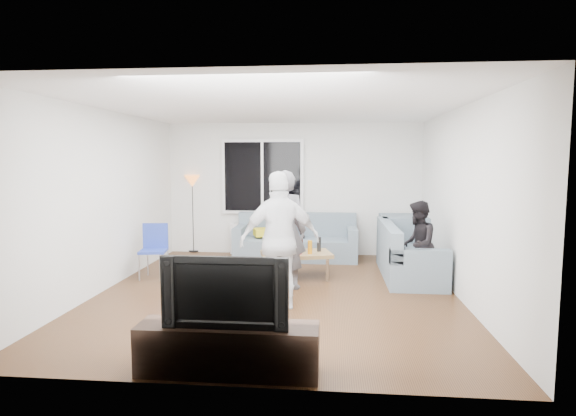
# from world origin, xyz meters

# --- Properties ---
(floor) EXTENTS (5.00, 5.50, 0.04)m
(floor) POSITION_xyz_m (0.00, 0.00, -0.02)
(floor) COLOR #56351C
(floor) RESTS_ON ground
(ceiling) EXTENTS (5.00, 5.50, 0.04)m
(ceiling) POSITION_xyz_m (0.00, 0.00, 2.62)
(ceiling) COLOR white
(ceiling) RESTS_ON ground
(wall_back) EXTENTS (5.00, 0.04, 2.60)m
(wall_back) POSITION_xyz_m (0.00, 2.77, 1.30)
(wall_back) COLOR silver
(wall_back) RESTS_ON ground
(wall_front) EXTENTS (5.00, 0.04, 2.60)m
(wall_front) POSITION_xyz_m (0.00, -2.77, 1.30)
(wall_front) COLOR silver
(wall_front) RESTS_ON ground
(wall_left) EXTENTS (0.04, 5.50, 2.60)m
(wall_left) POSITION_xyz_m (-2.52, 0.00, 1.30)
(wall_left) COLOR silver
(wall_left) RESTS_ON ground
(wall_right) EXTENTS (0.04, 5.50, 2.60)m
(wall_right) POSITION_xyz_m (2.52, 0.00, 1.30)
(wall_right) COLOR silver
(wall_right) RESTS_ON ground
(window_frame) EXTENTS (1.62, 0.06, 1.47)m
(window_frame) POSITION_xyz_m (-0.60, 2.69, 1.55)
(window_frame) COLOR white
(window_frame) RESTS_ON wall_back
(window_glass) EXTENTS (1.50, 0.02, 1.35)m
(window_glass) POSITION_xyz_m (-0.60, 2.65, 1.55)
(window_glass) COLOR black
(window_glass) RESTS_ON window_frame
(window_mullion) EXTENTS (0.05, 0.03, 1.35)m
(window_mullion) POSITION_xyz_m (-0.60, 2.64, 1.55)
(window_mullion) COLOR white
(window_mullion) RESTS_ON window_frame
(radiator) EXTENTS (1.30, 0.12, 0.62)m
(radiator) POSITION_xyz_m (-0.60, 2.65, 0.31)
(radiator) COLOR silver
(radiator) RESTS_ON floor
(potted_plant) EXTENTS (0.22, 0.20, 0.34)m
(potted_plant) POSITION_xyz_m (-0.43, 2.62, 0.79)
(potted_plant) COLOR #2A6A2C
(potted_plant) RESTS_ON radiator
(vase) EXTENTS (0.18, 0.18, 0.17)m
(vase) POSITION_xyz_m (-0.69, 2.62, 0.70)
(vase) COLOR white
(vase) RESTS_ON radiator
(sofa_back_section) EXTENTS (2.30, 0.85, 0.85)m
(sofa_back_section) POSITION_xyz_m (0.09, 2.27, 0.42)
(sofa_back_section) COLOR slate
(sofa_back_section) RESTS_ON floor
(sofa_right_section) EXTENTS (2.00, 0.85, 0.85)m
(sofa_right_section) POSITION_xyz_m (2.02, 1.13, 0.42)
(sofa_right_section) COLOR slate
(sofa_right_section) RESTS_ON floor
(sofa_corner) EXTENTS (0.85, 0.85, 0.85)m
(sofa_corner) POSITION_xyz_m (2.10, 2.27, 0.42)
(sofa_corner) COLOR slate
(sofa_corner) RESTS_ON floor
(cushion_yellow) EXTENTS (0.47, 0.43, 0.14)m
(cushion_yellow) POSITION_xyz_m (-0.51, 2.25, 0.51)
(cushion_yellow) COLOR gold
(cushion_yellow) RESTS_ON sofa_back_section
(cushion_red) EXTENTS (0.43, 0.39, 0.13)m
(cushion_red) POSITION_xyz_m (-0.21, 2.33, 0.51)
(cushion_red) COLOR maroon
(cushion_red) RESTS_ON sofa_back_section
(coffee_table) EXTENTS (1.21, 0.85, 0.40)m
(coffee_table) POSITION_xyz_m (0.21, 0.91, 0.20)
(coffee_table) COLOR #A2804E
(coffee_table) RESTS_ON floor
(pitcher) EXTENTS (0.17, 0.17, 0.17)m
(pitcher) POSITION_xyz_m (0.22, 0.80, 0.49)
(pitcher) COLOR maroon
(pitcher) RESTS_ON coffee_table
(side_chair) EXTENTS (0.46, 0.46, 0.86)m
(side_chair) POSITION_xyz_m (-2.05, 0.62, 0.43)
(side_chair) COLOR #2539A0
(side_chair) RESTS_ON floor
(floor_lamp) EXTENTS (0.32, 0.32, 1.56)m
(floor_lamp) POSITION_xyz_m (-2.05, 2.76, 0.78)
(floor_lamp) COLOR orange
(floor_lamp) RESTS_ON floor
(player_left) EXTENTS (0.69, 0.51, 1.73)m
(player_left) POSITION_xyz_m (0.09, 0.27, 0.87)
(player_left) COLOR #525157
(player_left) RESTS_ON floor
(player_right) EXTENTS (1.10, 0.73, 1.74)m
(player_right) POSITION_xyz_m (0.12, -0.66, 0.87)
(player_right) COLOR silver
(player_right) RESTS_ON floor
(spectator_right) EXTENTS (0.62, 0.72, 1.29)m
(spectator_right) POSITION_xyz_m (2.02, 0.45, 0.64)
(spectator_right) COLOR black
(spectator_right) RESTS_ON floor
(spectator_back) EXTENTS (0.85, 0.54, 1.26)m
(spectator_back) POSITION_xyz_m (-0.14, 2.30, 0.63)
(spectator_back) COLOR black
(spectator_back) RESTS_ON floor
(tv_console) EXTENTS (1.60, 0.40, 0.44)m
(tv_console) POSITION_xyz_m (-0.14, -2.50, 0.22)
(tv_console) COLOR #312018
(tv_console) RESTS_ON floor
(television) EXTENTS (1.10, 0.14, 0.63)m
(television) POSITION_xyz_m (-0.14, -2.50, 0.76)
(television) COLOR black
(television) RESTS_ON tv_console
(bottle_b) EXTENTS (0.08, 0.08, 0.26)m
(bottle_b) POSITION_xyz_m (0.11, 0.80, 0.53)
(bottle_b) COLOR #3A8718
(bottle_b) RESTS_ON coffee_table
(bottle_d) EXTENTS (0.07, 0.07, 0.21)m
(bottle_d) POSITION_xyz_m (0.43, 0.83, 0.51)
(bottle_d) COLOR orange
(bottle_d) RESTS_ON coffee_table
(bottle_c) EXTENTS (0.07, 0.07, 0.21)m
(bottle_c) POSITION_xyz_m (0.27, 1.10, 0.51)
(bottle_c) COLOR black
(bottle_c) RESTS_ON coffee_table
(bottle_e) EXTENTS (0.07, 0.07, 0.23)m
(bottle_e) POSITION_xyz_m (0.56, 1.04, 0.52)
(bottle_e) COLOR black
(bottle_e) RESTS_ON coffee_table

